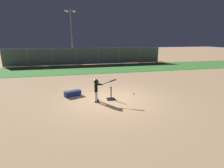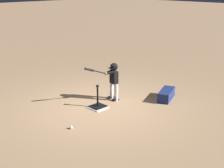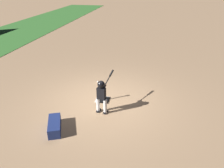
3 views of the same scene
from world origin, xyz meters
TOP-DOWN VIEW (x-y plane):
  - ground_plane at (0.00, 0.00)m, footprint 90.00×90.00m
  - home_plate at (0.08, 0.04)m, footprint 0.45×0.45m
  - batting_tee at (0.05, -0.00)m, footprint 0.41×0.37m
  - batter_child at (-0.65, -0.13)m, footprint 1.04×0.39m
  - baseball at (1.38, 0.54)m, footprint 0.07×0.07m
  - equipment_bag at (-1.78, 0.95)m, footprint 0.90×0.61m

SIDE VIEW (x-z plane):
  - ground_plane at x=0.00m, z-range 0.00..0.00m
  - home_plate at x=0.08m, z-range 0.00..0.02m
  - baseball at x=1.38m, z-range 0.00..0.07m
  - batting_tee at x=0.05m, z-range -0.23..0.41m
  - equipment_bag at x=-1.78m, z-range 0.00..0.28m
  - batter_child at x=-0.65m, z-range 0.14..1.24m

